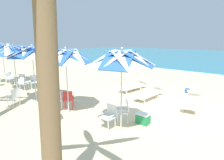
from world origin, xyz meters
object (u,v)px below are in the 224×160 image
(plastic_chair_3, at_px, (57,100))
(beach_umbrella_2, at_px, (32,52))
(beach_umbrella_3, at_px, (13,51))
(plastic_chair_8, at_px, (23,83))
(sun_lounger_1, at_px, (149,93))
(plastic_chair_5, at_px, (14,96))
(plastic_chair_1, at_px, (124,110))
(beach_ball, at_px, (187,90))
(plastic_chair_4, at_px, (68,98))
(plastic_chair_7, at_px, (34,81))
(beach_umbrella_1, at_px, (66,57))
(plastic_chair_0, at_px, (109,115))
(plastic_chair_9, at_px, (10,78))
(sun_lounger_0, at_px, (192,101))
(beach_umbrella_4, at_px, (2,48))
(cooler_box, at_px, (143,118))
(beach_umbrella_0, at_px, (122,59))
(plastic_chair_2, at_px, (52,109))
(plastic_chair_6, at_px, (21,80))
(sun_lounger_2, at_px, (133,86))

(plastic_chair_3, relative_size, beach_umbrella_2, 0.30)
(plastic_chair_3, height_order, beach_umbrella_3, beach_umbrella_3)
(plastic_chair_8, xyz_separation_m, sun_lounger_1, (6.63, 3.60, -0.22))
(plastic_chair_5, height_order, beach_umbrella_3, beach_umbrella_3)
(plastic_chair_1, height_order, beach_umbrella_2, beach_umbrella_2)
(plastic_chair_1, xyz_separation_m, beach_ball, (0.52, 5.60, -0.34))
(plastic_chair_1, xyz_separation_m, sun_lounger_1, (-0.69, 3.23, -0.22))
(plastic_chair_4, height_order, plastic_chair_7, same)
(beach_umbrella_2, bearing_deg, plastic_chair_7, 153.64)
(plastic_chair_1, distance_m, sun_lounger_1, 3.31)
(beach_umbrella_1, xyz_separation_m, plastic_chair_4, (-0.34, 0.26, -1.91))
(plastic_chair_5, bearing_deg, plastic_chair_4, 32.70)
(plastic_chair_1, relative_size, beach_umbrella_3, 0.31)
(plastic_chair_5, height_order, plastic_chair_7, same)
(plastic_chair_0, bearing_deg, plastic_chair_5, -166.34)
(plastic_chair_5, xyz_separation_m, beach_umbrella_3, (-2.79, 1.34, 1.90))
(beach_umbrella_2, relative_size, plastic_chair_9, 3.31)
(plastic_chair_1, relative_size, beach_ball, 2.76)
(beach_umbrella_1, relative_size, sun_lounger_0, 1.26)
(plastic_chair_5, bearing_deg, sun_lounger_1, 50.15)
(plastic_chair_1, xyz_separation_m, plastic_chair_3, (-2.91, -0.96, 0.00))
(beach_umbrella_4, xyz_separation_m, sun_lounger_0, (11.72, 3.59, -2.20))
(beach_umbrella_2, xyz_separation_m, beach_ball, (5.31, 6.53, -2.33))
(plastic_chair_0, height_order, plastic_chair_3, same)
(plastic_chair_1, relative_size, cooler_box, 1.73)
(beach_umbrella_0, xyz_separation_m, beach_umbrella_4, (-10.62, 0.40, -0.01))
(plastic_chair_0, xyz_separation_m, plastic_chair_4, (-2.64, 0.24, 0.00))
(plastic_chair_2, xyz_separation_m, plastic_chair_6, (-6.05, 1.63, 0.00))
(beach_umbrella_2, bearing_deg, plastic_chair_8, 167.60)
(plastic_chair_3, bearing_deg, plastic_chair_1, 18.16)
(beach_umbrella_2, relative_size, sun_lounger_1, 1.31)
(beach_umbrella_3, relative_size, cooler_box, 5.56)
(plastic_chair_0, relative_size, beach_umbrella_2, 0.30)
(sun_lounger_2, bearing_deg, sun_lounger_1, -25.49)
(beach_umbrella_2, bearing_deg, beach_ball, 50.85)
(plastic_chair_6, relative_size, plastic_chair_8, 1.00)
(plastic_chair_1, xyz_separation_m, plastic_chair_6, (-8.27, -0.04, 0.00))
(beach_umbrella_1, height_order, beach_umbrella_2, beach_umbrella_2)
(plastic_chair_8, height_order, sun_lounger_2, plastic_chair_8)
(beach_umbrella_1, distance_m, beach_umbrella_2, 2.38)
(sun_lounger_2, bearing_deg, cooler_box, -51.66)
(beach_umbrella_1, height_order, plastic_chair_4, beach_umbrella_1)
(plastic_chair_7, relative_size, sun_lounger_2, 0.39)
(plastic_chair_7, distance_m, cooler_box, 7.91)
(plastic_chair_3, relative_size, plastic_chair_7, 1.00)
(plastic_chair_8, bearing_deg, plastic_chair_6, 160.88)
(cooler_box, height_order, beach_ball, cooler_box)
(beach_umbrella_3, distance_m, plastic_chair_6, 2.03)
(plastic_chair_0, relative_size, plastic_chair_1, 1.00)
(beach_umbrella_3, height_order, sun_lounger_1, beach_umbrella_3)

